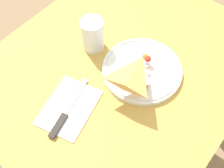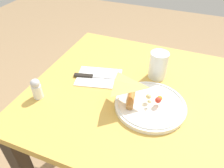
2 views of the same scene
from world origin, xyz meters
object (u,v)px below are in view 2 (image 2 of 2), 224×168
(dining_table, at_px, (146,115))
(napkin_folded, at_px, (99,77))
(plate_pizza, at_px, (149,104))
(salt_shaker, at_px, (36,89))
(butter_knife, at_px, (96,76))
(milk_glass, at_px, (159,66))

(dining_table, bearing_deg, napkin_folded, 175.08)
(napkin_folded, bearing_deg, plate_pizza, -20.63)
(napkin_folded, bearing_deg, salt_shaker, -129.74)
(plate_pizza, xyz_separation_m, salt_shaker, (-0.41, -0.11, 0.03))
(butter_knife, height_order, salt_shaker, salt_shaker)
(dining_table, height_order, salt_shaker, salt_shaker)
(milk_glass, height_order, butter_knife, milk_glass)
(milk_glass, relative_size, salt_shaker, 1.38)
(salt_shaker, bearing_deg, butter_knife, 51.84)
(milk_glass, height_order, salt_shaker, milk_glass)
(butter_knife, xyz_separation_m, salt_shaker, (-0.15, -0.19, 0.04))
(dining_table, height_order, plate_pizza, plate_pizza)
(milk_glass, relative_size, napkin_folded, 0.55)
(dining_table, bearing_deg, salt_shaker, -155.51)
(dining_table, relative_size, milk_glass, 8.05)
(napkin_folded, height_order, salt_shaker, salt_shaker)
(plate_pizza, height_order, napkin_folded, plate_pizza)
(salt_shaker, bearing_deg, dining_table, 24.49)
(salt_shaker, bearing_deg, napkin_folded, 50.26)
(butter_knife, distance_m, salt_shaker, 0.25)
(plate_pizza, xyz_separation_m, milk_glass, (-0.01, 0.19, 0.04))
(plate_pizza, relative_size, salt_shaker, 3.06)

